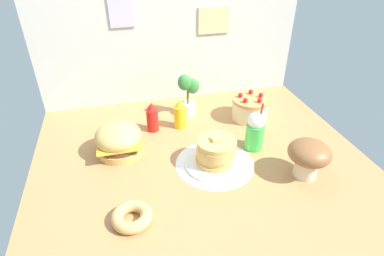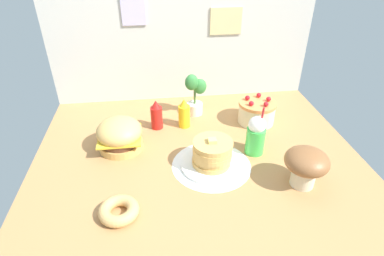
# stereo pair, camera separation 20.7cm
# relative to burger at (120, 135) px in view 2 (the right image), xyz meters

# --- Properties ---
(ground_plane) EXTENTS (2.11, 1.83, 0.02)m
(ground_plane) POSITION_rel_burger_xyz_m (0.50, -0.20, -0.11)
(ground_plane) COLOR #B27F4C
(back_wall) EXTENTS (2.11, 0.04, 0.98)m
(back_wall) POSITION_rel_burger_xyz_m (0.50, 0.71, 0.39)
(back_wall) COLOR beige
(back_wall) RESTS_ON ground_plane
(doily_mat) EXTENTS (0.50, 0.50, 0.00)m
(doily_mat) POSITION_rel_burger_xyz_m (0.57, -0.27, -0.10)
(doily_mat) COLOR white
(doily_mat) RESTS_ON ground_plane
(burger) EXTENTS (0.30, 0.30, 0.22)m
(burger) POSITION_rel_burger_xyz_m (0.00, 0.00, 0.00)
(burger) COLOR #DBA859
(burger) RESTS_ON ground_plane
(pancake_stack) EXTENTS (0.38, 0.38, 0.20)m
(pancake_stack) POSITION_rel_burger_xyz_m (0.57, -0.27, -0.02)
(pancake_stack) COLOR white
(pancake_stack) RESTS_ON doily_mat
(layer_cake) EXTENTS (0.28, 0.28, 0.21)m
(layer_cake) POSITION_rel_burger_xyz_m (1.00, 0.21, -0.02)
(layer_cake) COLOR beige
(layer_cake) RESTS_ON ground_plane
(ketchup_bottle) EXTENTS (0.09, 0.09, 0.23)m
(ketchup_bottle) POSITION_rel_burger_xyz_m (0.25, 0.22, 0.00)
(ketchup_bottle) COLOR red
(ketchup_bottle) RESTS_ON ground_plane
(mustard_bottle) EXTENTS (0.09, 0.09, 0.23)m
(mustard_bottle) POSITION_rel_burger_xyz_m (0.45, 0.22, 0.00)
(mustard_bottle) COLOR yellow
(mustard_bottle) RESTS_ON ground_plane
(cream_soda_cup) EXTENTS (0.12, 0.12, 0.34)m
(cream_soda_cup) POSITION_rel_burger_xyz_m (0.88, -0.16, 0.03)
(cream_soda_cup) COLOR green
(cream_soda_cup) RESTS_ON ground_plane
(donut_pink_glaze) EXTENTS (0.21, 0.21, 0.06)m
(donut_pink_glaze) POSITION_rel_burger_xyz_m (0.02, -0.61, -0.07)
(donut_pink_glaze) COLOR tan
(donut_pink_glaze) RESTS_ON ground_plane
(potted_plant) EXTENTS (0.17, 0.13, 0.34)m
(potted_plant) POSITION_rel_burger_xyz_m (0.55, 0.40, 0.08)
(potted_plant) COLOR white
(potted_plant) RESTS_ON ground_plane
(mushroom_stool) EXTENTS (0.25, 0.25, 0.24)m
(mushroom_stool) POSITION_rel_burger_xyz_m (1.06, -0.50, 0.04)
(mushroom_stool) COLOR beige
(mushroom_stool) RESTS_ON ground_plane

